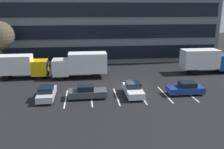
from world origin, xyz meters
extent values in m
plane|color=black|center=(0.00, 0.00, 0.00)|extent=(120.00, 120.00, 0.00)
cube|color=slate|center=(0.00, 18.00, 9.00)|extent=(38.58, 10.66, 18.00)
cube|color=black|center=(0.00, 12.61, 1.98)|extent=(37.03, 0.16, 2.30)
cube|color=black|center=(0.00, 12.61, 5.58)|extent=(37.03, 0.16, 2.30)
cube|color=black|center=(0.00, 12.61, 9.18)|extent=(37.03, 0.16, 2.30)
cube|color=silver|center=(-7.00, -3.26, 0.00)|extent=(0.14, 5.40, 0.01)
cube|color=silver|center=(-4.20, -3.26, 0.00)|extent=(0.14, 5.40, 0.01)
cube|color=silver|center=(-1.40, -3.26, 0.00)|extent=(0.14, 5.40, 0.01)
cube|color=silver|center=(1.40, -3.26, 0.00)|extent=(0.14, 5.40, 0.01)
cube|color=silver|center=(4.20, -3.26, 0.00)|extent=(0.14, 5.40, 0.01)
cube|color=silver|center=(7.00, -3.26, 0.00)|extent=(0.14, 5.40, 0.01)
cube|color=#194799|center=(16.04, 5.20, 1.63)|extent=(2.24, 2.45, 2.24)
cube|color=white|center=(12.27, 5.20, 2.19)|extent=(5.30, 2.55, 2.75)
cylinder|color=black|center=(16.04, 6.25, 0.51)|extent=(1.02, 0.31, 1.02)
cylinder|color=black|center=(11.21, 6.25, 0.51)|extent=(1.02, 0.31, 1.02)
cylinder|color=black|center=(11.21, 4.15, 0.51)|extent=(1.02, 0.31, 1.02)
cube|color=yellow|center=(-11.09, 5.30, 1.50)|extent=(2.06, 2.25, 2.06)
cube|color=black|center=(-10.08, 5.30, 1.91)|extent=(0.06, 1.89, 0.91)
cube|color=white|center=(-14.56, 5.30, 2.01)|extent=(4.87, 2.34, 2.53)
cube|color=black|center=(-10.01, 5.30, 0.61)|extent=(0.19, 2.25, 0.37)
cylinder|color=black|center=(-11.09, 6.26, 0.47)|extent=(0.94, 0.28, 0.94)
cylinder|color=black|center=(-11.09, 4.33, 0.47)|extent=(0.94, 0.28, 0.94)
cylinder|color=black|center=(-15.53, 6.26, 0.47)|extent=(0.94, 0.28, 0.94)
cylinder|color=black|center=(-15.53, 4.33, 0.47)|extent=(0.94, 0.28, 0.94)
cube|color=white|center=(-8.14, 4.68, 1.61)|extent=(2.21, 2.42, 2.21)
cube|color=black|center=(-9.23, 4.68, 2.05)|extent=(0.06, 2.03, 0.97)
cube|color=white|center=(-4.42, 4.68, 2.16)|extent=(5.23, 2.52, 2.72)
cube|color=black|center=(-9.30, 4.68, 0.65)|extent=(0.20, 2.42, 0.40)
cylinder|color=black|center=(-8.14, 3.64, 0.50)|extent=(1.01, 0.30, 1.01)
cylinder|color=black|center=(-8.14, 5.72, 0.50)|extent=(1.01, 0.30, 1.01)
cylinder|color=black|center=(-3.37, 3.64, 0.50)|extent=(1.01, 0.30, 1.01)
cylinder|color=black|center=(-3.37, 5.72, 0.50)|extent=(1.01, 0.30, 1.01)
cube|color=silver|center=(-9.02, -3.12, 0.56)|extent=(1.71, 4.08, 0.66)
cube|color=black|center=(-9.02, -3.32, 1.18)|extent=(1.50, 1.71, 0.57)
cylinder|color=black|center=(-9.76, -1.81, 0.28)|extent=(0.21, 0.57, 0.57)
cylinder|color=black|center=(-8.28, -1.81, 0.28)|extent=(0.21, 0.57, 0.57)
cylinder|color=black|center=(-9.76, -4.43, 0.28)|extent=(0.21, 0.57, 0.57)
cylinder|color=black|center=(-8.28, -4.43, 0.28)|extent=(0.21, 0.57, 0.57)
cube|color=#474C51|center=(-4.62, -3.36, 0.57)|extent=(4.18, 1.75, 0.68)
cube|color=black|center=(-4.83, -3.36, 1.21)|extent=(1.76, 1.54, 0.58)
cylinder|color=black|center=(-3.28, -2.60, 0.29)|extent=(0.58, 0.21, 0.58)
cylinder|color=black|center=(-3.28, -4.12, 0.29)|extent=(0.58, 0.21, 0.58)
cylinder|color=black|center=(-5.95, -2.60, 0.29)|extent=(0.58, 0.21, 0.58)
cylinder|color=black|center=(-5.95, -4.12, 0.29)|extent=(0.58, 0.21, 0.58)
cube|color=white|center=(0.49, -3.18, 0.58)|extent=(1.77, 4.23, 0.69)
cube|color=black|center=(0.49, -2.97, 1.22)|extent=(1.56, 1.78, 0.59)
cylinder|color=black|center=(1.26, -4.54, 0.30)|extent=(0.22, 0.59, 0.59)
cylinder|color=black|center=(-0.28, -4.54, 0.30)|extent=(0.22, 0.59, 0.59)
cylinder|color=black|center=(1.26, -1.83, 0.30)|extent=(0.22, 0.59, 0.59)
cylinder|color=black|center=(-0.28, -1.83, 0.30)|extent=(0.22, 0.59, 0.59)
cube|color=navy|center=(6.48, -3.44, 0.56)|extent=(4.10, 1.72, 0.67)
cube|color=black|center=(6.69, -3.44, 1.18)|extent=(1.72, 1.51, 0.57)
cylinder|color=black|center=(5.17, -4.18, 0.29)|extent=(0.57, 0.21, 0.57)
cylinder|color=black|center=(5.17, -2.70, 0.29)|extent=(0.57, 0.21, 0.57)
cylinder|color=black|center=(7.80, -4.18, 0.29)|extent=(0.57, 0.21, 0.57)
cylinder|color=black|center=(7.80, -2.70, 0.29)|extent=(0.57, 0.21, 0.57)
cylinder|color=#473323|center=(-17.00, 8.49, 2.03)|extent=(0.28, 0.28, 4.06)
sphere|color=#4C4233|center=(-17.00, 8.49, 5.68)|extent=(4.13, 4.13, 4.13)
camera|label=1|loc=(-4.79, -28.14, 9.65)|focal=38.44mm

